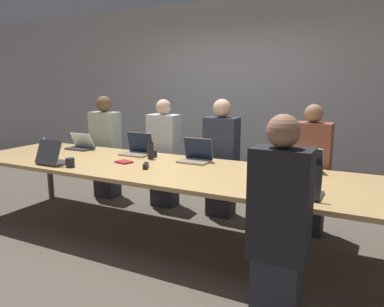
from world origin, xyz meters
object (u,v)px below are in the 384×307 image
(laptop_near_right, at_px, (298,187))
(person_far_midleft, at_px, (164,155))
(laptop_near_left, at_px, (52,158))
(bottle_near_left, at_px, (45,150))
(laptop_far_midleft, at_px, (138,148))
(cup_far_right, at_px, (275,166))
(person_far_center, at_px, (221,160))
(person_near_right, at_px, (279,223))
(cup_far_midleft, at_px, (154,154))
(stapler, at_px, (146,166))
(person_far_left, at_px, (106,148))
(person_far_right, at_px, (310,172))
(laptop_far_left, at_px, (81,144))
(laptop_far_right, at_px, (303,165))
(bottle_far_midleft, at_px, (150,150))
(laptop_far_center, at_px, (196,155))
(cup_near_left, at_px, (70,163))

(laptop_near_right, bearing_deg, person_far_midleft, -33.31)
(laptop_near_left, xyz_separation_m, bottle_near_left, (-0.27, 0.15, 0.03))
(bottle_near_left, bearing_deg, laptop_far_midleft, 44.09)
(cup_far_right, bearing_deg, person_far_center, 145.34)
(person_near_right, bearing_deg, cup_far_midleft, -34.30)
(cup_far_right, height_order, stapler, cup_far_right)
(person_far_center, distance_m, stapler, 1.12)
(person_far_left, distance_m, stapler, 1.71)
(person_far_right, relative_size, laptop_far_left, 4.07)
(laptop_far_right, height_order, cup_far_right, laptop_far_right)
(bottle_far_midleft, relative_size, laptop_near_right, 0.66)
(laptop_far_center, bearing_deg, person_far_left, 163.76)
(laptop_far_center, height_order, laptop_far_right, laptop_far_center)
(person_far_left, bearing_deg, bottle_near_left, -84.37)
(laptop_far_center, distance_m, person_far_left, 1.77)
(person_far_center, relative_size, person_far_left, 1.00)
(laptop_far_midleft, relative_size, laptop_near_left, 1.13)
(laptop_far_left, relative_size, laptop_near_right, 0.95)
(laptop_far_right, xyz_separation_m, person_near_right, (0.09, -1.27, -0.14))
(cup_far_right, height_order, laptop_near_right, laptop_near_right)
(bottle_far_midleft, distance_m, person_far_center, 0.90)
(laptop_far_center, bearing_deg, person_far_center, 81.06)
(laptop_near_right, bearing_deg, person_far_left, -23.45)
(laptop_far_center, height_order, laptop_near_left, laptop_near_left)
(laptop_far_center, height_order, cup_near_left, laptop_far_center)
(person_far_center, height_order, stapler, person_far_center)
(person_far_left, relative_size, stapler, 9.45)
(cup_near_left, height_order, person_far_right, person_far_right)
(laptop_far_midleft, xyz_separation_m, person_far_left, (-0.88, 0.45, -0.14))
(bottle_far_midleft, relative_size, cup_near_left, 2.56)
(cup_near_left, relative_size, person_near_right, 0.07)
(cup_far_midleft, distance_m, laptop_far_right, 1.71)
(laptop_far_left, bearing_deg, stapler, -21.08)
(laptop_far_midleft, bearing_deg, bottle_far_midleft, -28.73)
(person_far_midleft, xyz_separation_m, laptop_far_center, (0.74, -0.53, 0.16))
(person_far_midleft, relative_size, cup_far_right, 14.32)
(person_far_center, height_order, person_near_right, person_near_right)
(person_far_right, relative_size, stapler, 9.24)
(laptop_far_center, bearing_deg, cup_far_right, -1.99)
(cup_near_left, height_order, bottle_near_left, bottle_near_left)
(person_far_right, relative_size, person_far_left, 0.98)
(person_far_right, height_order, person_far_left, person_far_left)
(laptop_near_right, xyz_separation_m, person_near_right, (-0.03, -0.43, -0.15))
(person_far_center, height_order, laptop_near_left, person_far_center)
(person_far_center, xyz_separation_m, cup_near_left, (-1.13, -1.36, 0.12))
(person_far_center, height_order, bottle_near_left, person_far_center)
(laptop_far_right, bearing_deg, cup_far_midleft, -178.34)
(bottle_far_midleft, bearing_deg, laptop_near_right, -20.77)
(person_far_left, xyz_separation_m, laptop_near_right, (2.96, -1.28, 0.15))
(laptop_far_midleft, xyz_separation_m, person_near_right, (2.05, -1.27, -0.14))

